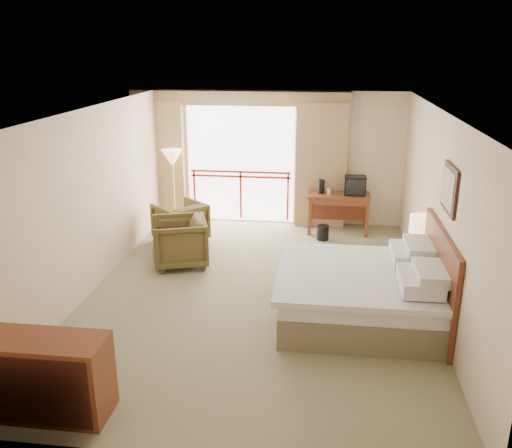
# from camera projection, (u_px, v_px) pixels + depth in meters

# --- Properties ---
(floor) EXTENTS (7.00, 7.00, 0.00)m
(floor) POSITION_uv_depth(u_px,v_px,m) (258.00, 292.00, 8.17)
(floor) COLOR #7F7857
(floor) RESTS_ON ground
(ceiling) EXTENTS (7.00, 7.00, 0.00)m
(ceiling) POSITION_uv_depth(u_px,v_px,m) (258.00, 111.00, 7.31)
(ceiling) COLOR white
(ceiling) RESTS_ON wall_back
(wall_back) EXTENTS (5.00, 0.00, 5.00)m
(wall_back) POSITION_uv_depth(u_px,v_px,m) (279.00, 158.00, 11.03)
(wall_back) COLOR beige
(wall_back) RESTS_ON ground
(wall_front) EXTENTS (5.00, 0.00, 5.00)m
(wall_front) POSITION_uv_depth(u_px,v_px,m) (205.00, 327.00, 4.45)
(wall_front) COLOR beige
(wall_front) RESTS_ON ground
(wall_left) EXTENTS (0.00, 7.00, 7.00)m
(wall_left) POSITION_uv_depth(u_px,v_px,m) (91.00, 201.00, 8.04)
(wall_left) COLOR beige
(wall_left) RESTS_ON ground
(wall_right) EXTENTS (0.00, 7.00, 7.00)m
(wall_right) POSITION_uv_depth(u_px,v_px,m) (438.00, 213.00, 7.44)
(wall_right) COLOR beige
(wall_right) RESTS_ON ground
(balcony_door) EXTENTS (2.40, 0.00, 2.40)m
(balcony_door) POSITION_uv_depth(u_px,v_px,m) (241.00, 165.00, 11.16)
(balcony_door) COLOR white
(balcony_door) RESTS_ON wall_back
(balcony_railing) EXTENTS (2.09, 0.03, 1.02)m
(balcony_railing) POSITION_uv_depth(u_px,v_px,m) (241.00, 183.00, 11.26)
(balcony_railing) COLOR #AB1C0E
(balcony_railing) RESTS_ON wall_back
(curtain_left) EXTENTS (1.00, 0.26, 2.50)m
(curtain_left) POSITION_uv_depth(u_px,v_px,m) (161.00, 161.00, 11.22)
(curtain_left) COLOR olive
(curtain_left) RESTS_ON wall_back
(curtain_right) EXTENTS (1.00, 0.26, 2.50)m
(curtain_right) POSITION_uv_depth(u_px,v_px,m) (321.00, 166.00, 10.82)
(curtain_right) COLOR olive
(curtain_right) RESTS_ON wall_back
(valance) EXTENTS (4.40, 0.22, 0.28)m
(valance) POSITION_uv_depth(u_px,v_px,m) (239.00, 98.00, 10.64)
(valance) COLOR olive
(valance) RESTS_ON wall_back
(hvac_vent) EXTENTS (0.50, 0.04, 0.50)m
(hvac_vent) POSITION_uv_depth(u_px,v_px,m) (347.00, 110.00, 10.53)
(hvac_vent) COLOR silver
(hvac_vent) RESTS_ON wall_back
(bed) EXTENTS (2.13, 2.06, 0.97)m
(bed) POSITION_uv_depth(u_px,v_px,m) (362.00, 292.00, 7.30)
(bed) COLOR brown
(bed) RESTS_ON floor
(headboard) EXTENTS (0.06, 2.10, 1.30)m
(headboard) POSITION_uv_depth(u_px,v_px,m) (438.00, 278.00, 7.10)
(headboard) COLOR #5B2515
(headboard) RESTS_ON wall_right
(framed_art) EXTENTS (0.04, 0.72, 0.60)m
(framed_art) POSITION_uv_depth(u_px,v_px,m) (449.00, 189.00, 6.72)
(framed_art) COLOR black
(framed_art) RESTS_ON wall_right
(nightstand) EXTENTS (0.40, 0.46, 0.54)m
(nightstand) POSITION_uv_depth(u_px,v_px,m) (417.00, 270.00, 8.29)
(nightstand) COLOR #5B2515
(nightstand) RESTS_ON floor
(table_lamp) EXTENTS (0.33, 0.33, 0.58)m
(table_lamp) POSITION_uv_depth(u_px,v_px,m) (420.00, 225.00, 8.11)
(table_lamp) COLOR tan
(table_lamp) RESTS_ON nightstand
(phone) EXTENTS (0.17, 0.14, 0.08)m
(phone) POSITION_uv_depth(u_px,v_px,m) (417.00, 255.00, 8.06)
(phone) COLOR black
(phone) RESTS_ON nightstand
(desk) EXTENTS (1.20, 0.58, 0.78)m
(desk) POSITION_uv_depth(u_px,v_px,m) (339.00, 202.00, 10.67)
(desk) COLOR #5B2515
(desk) RESTS_ON floor
(tv) EXTENTS (0.40, 0.32, 0.37)m
(tv) POSITION_uv_depth(u_px,v_px,m) (355.00, 185.00, 10.47)
(tv) COLOR black
(tv) RESTS_ON desk
(coffee_maker) EXTENTS (0.13, 0.13, 0.28)m
(coffee_maker) POSITION_uv_depth(u_px,v_px,m) (321.00, 187.00, 10.56)
(coffee_maker) COLOR black
(coffee_maker) RESTS_ON desk
(cup) EXTENTS (0.09, 0.09, 0.10)m
(cup) POSITION_uv_depth(u_px,v_px,m) (329.00, 192.00, 10.53)
(cup) COLOR white
(cup) RESTS_ON desk
(wastebasket) EXTENTS (0.26, 0.26, 0.28)m
(wastebasket) POSITION_uv_depth(u_px,v_px,m) (323.00, 233.00, 10.33)
(wastebasket) COLOR black
(wastebasket) RESTS_ON floor
(armchair_far) EXTENTS (1.16, 1.16, 0.76)m
(armchair_far) POSITION_uv_depth(u_px,v_px,m) (181.00, 241.00, 10.29)
(armchair_far) COLOR #483D1D
(armchair_far) RESTS_ON floor
(armchair_near) EXTENTS (1.12, 1.11, 0.82)m
(armchair_near) POSITION_uv_depth(u_px,v_px,m) (181.00, 264.00, 9.21)
(armchair_near) COLOR #483D1D
(armchair_near) RESTS_ON floor
(side_table) EXTENTS (0.52, 0.52, 0.56)m
(side_table) POSITION_uv_depth(u_px,v_px,m) (169.00, 233.00, 9.55)
(side_table) COLOR black
(side_table) RESTS_ON floor
(book) EXTENTS (0.22, 0.24, 0.02)m
(book) POSITION_uv_depth(u_px,v_px,m) (169.00, 224.00, 9.50)
(book) COLOR white
(book) RESTS_ON side_table
(floor_lamp) EXTENTS (0.41, 0.41, 1.59)m
(floor_lamp) POSITION_uv_depth(u_px,v_px,m) (172.00, 161.00, 10.68)
(floor_lamp) COLOR tan
(floor_lamp) RESTS_ON floor
(dresser) EXTENTS (1.26, 0.54, 0.84)m
(dresser) POSITION_uv_depth(u_px,v_px,m) (45.00, 377.00, 5.38)
(dresser) COLOR #5B2515
(dresser) RESTS_ON floor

